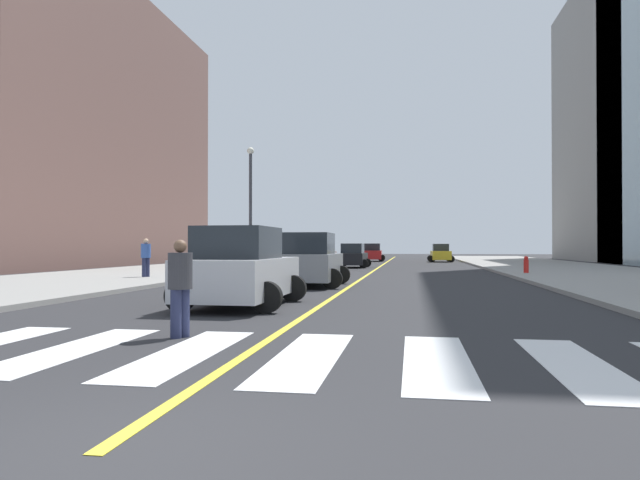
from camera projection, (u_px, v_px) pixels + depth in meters
ground_plane at (93, 456)px, 4.24m from camera, size 220.00×220.00×0.00m
sidewalk_kerb_west at (89, 279)px, 25.93m from camera, size 10.00×120.00×0.15m
crosswalk_paint at (246, 354)px, 8.19m from camera, size 13.50×4.00×0.01m
lane_divider_paint at (380, 266)px, 43.73m from camera, size 0.16×80.00×0.01m
low_rise_brick_west at (51, 131)px, 47.96m from camera, size 16.00×32.00×22.63m
car_red_nearest at (373, 253)px, 58.36m from camera, size 2.63×4.14×1.83m
car_black_second at (353, 256)px, 41.31m from camera, size 2.50×3.95×1.75m
car_gray_third at (310, 261)px, 22.26m from camera, size 2.93×4.67×2.08m
car_white_fourth at (321, 254)px, 47.23m from camera, size 2.76×4.34×1.91m
car_yellow_fifth at (441, 253)px, 56.15m from camera, size 2.55×4.04×1.79m
car_silver_sixth at (241, 269)px, 14.76m from camera, size 2.92×4.64×2.06m
car_blue_seventh at (263, 257)px, 30.24m from camera, size 2.90×4.63×2.07m
pedestrian_crossing at (180, 284)px, 9.75m from camera, size 0.42×0.42×1.68m
pedestrian_walking_west at (146, 256)px, 26.17m from camera, size 0.44×0.44×1.77m
fire_hydrant at (526, 265)px, 30.14m from camera, size 0.26×0.26×0.89m
street_lamp at (250, 197)px, 36.20m from camera, size 0.44×0.44×7.73m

